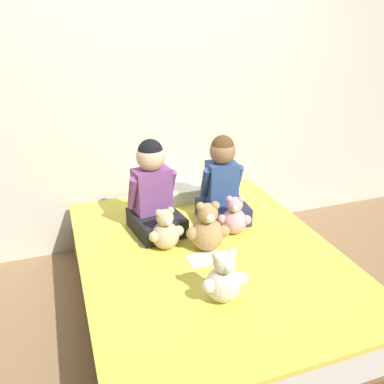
{
  "coord_description": "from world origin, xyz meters",
  "views": [
    {
      "loc": [
        -0.82,
        -2.03,
        1.85
      ],
      "look_at": [
        0.0,
        0.32,
        0.73
      ],
      "focal_mm": 38.0,
      "sensor_mm": 36.0,
      "label": 1
    }
  ],
  "objects_px": {
    "teddy_bear_held_by_left_child": "(166,231)",
    "sign_card": "(205,259)",
    "child_on_left": "(153,193)",
    "bed": "(208,281)",
    "teddy_bear_at_foot_of_bed": "(224,279)",
    "teddy_bear_held_by_right_child": "(234,218)",
    "teddy_bear_between_children": "(208,230)",
    "pillow_at_headboard": "(171,193)",
    "child_on_right": "(222,184)"
  },
  "relations": [
    {
      "from": "teddy_bear_held_by_left_child",
      "to": "sign_card",
      "type": "height_order",
      "value": "teddy_bear_held_by_left_child"
    },
    {
      "from": "child_on_left",
      "to": "bed",
      "type": "bearing_deg",
      "value": -67.65
    },
    {
      "from": "child_on_left",
      "to": "teddy_bear_at_foot_of_bed",
      "type": "xyz_separation_m",
      "value": [
        0.15,
        -0.85,
        -0.15
      ]
    },
    {
      "from": "bed",
      "to": "teddy_bear_held_by_right_child",
      "type": "bearing_deg",
      "value": 34.08
    },
    {
      "from": "child_on_left",
      "to": "teddy_bear_between_children",
      "type": "height_order",
      "value": "child_on_left"
    },
    {
      "from": "bed",
      "to": "teddy_bear_between_children",
      "type": "xyz_separation_m",
      "value": [
        0.01,
        0.04,
        0.37
      ]
    },
    {
      "from": "teddy_bear_held_by_left_child",
      "to": "teddy_bear_at_foot_of_bed",
      "type": "bearing_deg",
      "value": -83.13
    },
    {
      "from": "child_on_left",
      "to": "teddy_bear_between_children",
      "type": "relative_size",
      "value": 1.94
    },
    {
      "from": "child_on_left",
      "to": "teddy_bear_held_by_right_child",
      "type": "xyz_separation_m",
      "value": [
        0.5,
        -0.23,
        -0.16
      ]
    },
    {
      "from": "teddy_bear_at_foot_of_bed",
      "to": "child_on_left",
      "type": "bearing_deg",
      "value": 99.95
    },
    {
      "from": "teddy_bear_held_by_left_child",
      "to": "pillow_at_headboard",
      "type": "distance_m",
      "value": 0.73
    },
    {
      "from": "child_on_left",
      "to": "pillow_at_headboard",
      "type": "height_order",
      "value": "child_on_left"
    },
    {
      "from": "bed",
      "to": "teddy_bear_at_foot_of_bed",
      "type": "xyz_separation_m",
      "value": [
        -0.09,
        -0.45,
        0.35
      ]
    },
    {
      "from": "child_on_left",
      "to": "teddy_bear_at_foot_of_bed",
      "type": "distance_m",
      "value": 0.88
    },
    {
      "from": "child_on_right",
      "to": "pillow_at_headboard",
      "type": "distance_m",
      "value": 0.54
    },
    {
      "from": "teddy_bear_held_by_left_child",
      "to": "pillow_at_headboard",
      "type": "bearing_deg",
      "value": 63.84
    },
    {
      "from": "pillow_at_headboard",
      "to": "teddy_bear_at_foot_of_bed",
      "type": "bearing_deg",
      "value": -94.23
    },
    {
      "from": "teddy_bear_held_by_right_child",
      "to": "bed",
      "type": "bearing_deg",
      "value": -123.59
    },
    {
      "from": "teddy_bear_held_by_right_child",
      "to": "teddy_bear_between_children",
      "type": "bearing_deg",
      "value": -129.21
    },
    {
      "from": "child_on_right",
      "to": "teddy_bear_at_foot_of_bed",
      "type": "height_order",
      "value": "child_on_right"
    },
    {
      "from": "teddy_bear_at_foot_of_bed",
      "to": "sign_card",
      "type": "xyz_separation_m",
      "value": [
        0.05,
        0.38,
        -0.12
      ]
    },
    {
      "from": "teddy_bear_held_by_right_child",
      "to": "teddy_bear_between_children",
      "type": "relative_size",
      "value": 0.83
    },
    {
      "from": "teddy_bear_held_by_left_child",
      "to": "pillow_at_headboard",
      "type": "xyz_separation_m",
      "value": [
        0.24,
        0.69,
        -0.06
      ]
    },
    {
      "from": "child_on_right",
      "to": "sign_card",
      "type": "xyz_separation_m",
      "value": [
        -0.3,
        -0.46,
        -0.27
      ]
    },
    {
      "from": "sign_card",
      "to": "teddy_bear_held_by_right_child",
      "type": "bearing_deg",
      "value": 38.54
    },
    {
      "from": "child_on_right",
      "to": "bed",
      "type": "bearing_deg",
      "value": -118.86
    },
    {
      "from": "child_on_right",
      "to": "teddy_bear_held_by_right_child",
      "type": "height_order",
      "value": "child_on_right"
    },
    {
      "from": "teddy_bear_at_foot_of_bed",
      "to": "sign_card",
      "type": "bearing_deg",
      "value": 82.96
    },
    {
      "from": "pillow_at_headboard",
      "to": "child_on_right",
      "type": "bearing_deg",
      "value": -59.43
    },
    {
      "from": "pillow_at_headboard",
      "to": "sign_card",
      "type": "relative_size",
      "value": 2.24
    },
    {
      "from": "teddy_bear_between_children",
      "to": "child_on_left",
      "type": "bearing_deg",
      "value": 135.96
    },
    {
      "from": "child_on_right",
      "to": "sign_card",
      "type": "height_order",
      "value": "child_on_right"
    },
    {
      "from": "child_on_right",
      "to": "pillow_at_headboard",
      "type": "height_order",
      "value": "child_on_right"
    },
    {
      "from": "teddy_bear_held_by_right_child",
      "to": "sign_card",
      "type": "bearing_deg",
      "value": -119.13
    },
    {
      "from": "teddy_bear_between_children",
      "to": "pillow_at_headboard",
      "type": "xyz_separation_m",
      "value": [
        -0.01,
        0.79,
        -0.08
      ]
    },
    {
      "from": "teddy_bear_between_children",
      "to": "sign_card",
      "type": "relative_size",
      "value": 1.57
    },
    {
      "from": "child_on_right",
      "to": "teddy_bear_held_by_left_child",
      "type": "xyz_separation_m",
      "value": [
        -0.49,
        -0.26,
        -0.15
      ]
    },
    {
      "from": "teddy_bear_held_by_right_child",
      "to": "child_on_right",
      "type": "bearing_deg",
      "value": 111.62
    },
    {
      "from": "sign_card",
      "to": "bed",
      "type": "bearing_deg",
      "value": 55.03
    },
    {
      "from": "teddy_bear_between_children",
      "to": "teddy_bear_at_foot_of_bed",
      "type": "relative_size",
      "value": 1.1
    },
    {
      "from": "bed",
      "to": "sign_card",
      "type": "height_order",
      "value": "sign_card"
    },
    {
      "from": "bed",
      "to": "teddy_bear_between_children",
      "type": "relative_size",
      "value": 6.02
    },
    {
      "from": "child_on_right",
      "to": "teddy_bear_held_by_right_child",
      "type": "distance_m",
      "value": 0.27
    },
    {
      "from": "teddy_bear_held_by_left_child",
      "to": "pillow_at_headboard",
      "type": "height_order",
      "value": "teddy_bear_held_by_left_child"
    },
    {
      "from": "teddy_bear_at_foot_of_bed",
      "to": "sign_card",
      "type": "distance_m",
      "value": 0.41
    },
    {
      "from": "bed",
      "to": "sign_card",
      "type": "xyz_separation_m",
      "value": [
        -0.05,
        -0.07,
        0.23
      ]
    },
    {
      "from": "teddy_bear_held_by_left_child",
      "to": "pillow_at_headboard",
      "type": "relative_size",
      "value": 0.6
    },
    {
      "from": "teddy_bear_between_children",
      "to": "teddy_bear_held_by_right_child",
      "type": "bearing_deg",
      "value": 39.74
    },
    {
      "from": "child_on_left",
      "to": "child_on_right",
      "type": "distance_m",
      "value": 0.5
    },
    {
      "from": "teddy_bear_held_by_left_child",
      "to": "sign_card",
      "type": "distance_m",
      "value": 0.3
    }
  ]
}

